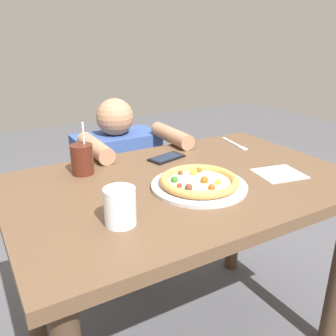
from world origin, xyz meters
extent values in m
cube|color=brown|center=(0.00, 0.00, 0.73)|extent=(1.20, 0.79, 0.04)
cylinder|color=#443122|center=(-0.52, 0.31, 0.35)|extent=(0.07, 0.07, 0.71)
cylinder|color=#443122|center=(0.52, 0.31, 0.35)|extent=(0.07, 0.07, 0.71)
cylinder|color=#B7B7BC|center=(0.01, -0.08, 0.76)|extent=(0.32, 0.32, 0.01)
cylinder|color=beige|center=(0.01, -0.08, 0.77)|extent=(0.21, 0.21, 0.01)
torus|color=#C68C47|center=(0.01, -0.08, 0.78)|extent=(0.26, 0.26, 0.03)
sphere|color=#BF4C19|center=(0.06, -0.01, 0.78)|extent=(0.02, 0.02, 0.02)
sphere|color=#BF4C19|center=(0.01, -0.15, 0.78)|extent=(0.02, 0.02, 0.02)
sphere|color=brown|center=(-0.01, 0.01, 0.78)|extent=(0.02, 0.02, 0.02)
sphere|color=#2D6623|center=(-0.07, -0.04, 0.78)|extent=(0.02, 0.02, 0.02)
sphere|color=#BF4C19|center=(0.02, -0.09, 0.78)|extent=(0.03, 0.03, 0.03)
sphere|color=brown|center=(-0.06, -0.12, 0.78)|extent=(0.02, 0.02, 0.02)
sphere|color=maroon|center=(-0.07, -0.08, 0.78)|extent=(0.02, 0.02, 0.02)
sphere|color=gold|center=(0.03, -0.01, 0.78)|extent=(0.03, 0.03, 0.03)
sphere|color=gold|center=(0.05, -0.13, 0.78)|extent=(0.02, 0.02, 0.02)
cylinder|color=#4C1E14|center=(-0.29, 0.24, 0.80)|extent=(0.08, 0.08, 0.11)
cylinder|color=white|center=(-0.28, 0.24, 0.89)|extent=(0.02, 0.03, 0.10)
cylinder|color=silver|center=(-0.32, -0.17, 0.80)|extent=(0.09, 0.09, 0.10)
cube|color=white|center=(-0.32, -0.15, 0.83)|extent=(0.03, 0.03, 0.02)
cube|color=white|center=(-0.31, -0.17, 0.84)|extent=(0.03, 0.03, 0.02)
cube|color=white|center=(0.33, -0.13, 0.75)|extent=(0.18, 0.17, 0.00)
cube|color=silver|center=(0.44, 0.27, 0.75)|extent=(0.04, 0.16, 0.00)
cube|color=silver|center=(0.42, 0.17, 0.75)|extent=(0.03, 0.05, 0.00)
cube|color=black|center=(0.06, 0.23, 0.75)|extent=(0.16, 0.11, 0.01)
cube|color=#192338|center=(0.06, 0.23, 0.76)|extent=(0.14, 0.09, 0.00)
cylinder|color=#333847|center=(0.01, 0.64, 0.23)|extent=(0.33, 0.33, 0.45)
cube|color=#334C8C|center=(0.01, 0.64, 0.61)|extent=(0.41, 0.22, 0.31)
sphere|color=#A37556|center=(0.01, 0.64, 0.85)|extent=(0.18, 0.18, 0.18)
cylinder|color=#A37556|center=(-0.18, 0.41, 0.79)|extent=(0.07, 0.28, 0.07)
cylinder|color=#A37556|center=(0.19, 0.41, 0.79)|extent=(0.07, 0.28, 0.07)
camera|label=1|loc=(-0.64, -0.98, 1.24)|focal=38.63mm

